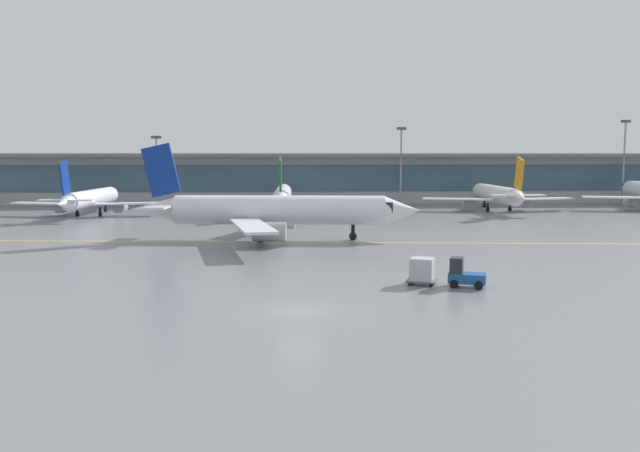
{
  "coord_description": "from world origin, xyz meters",
  "views": [
    {
      "loc": [
        -1.09,
        -38.95,
        9.37
      ],
      "look_at": [
        2.41,
        19.83,
        3.0
      ],
      "focal_mm": 37.08,
      "sensor_mm": 36.0,
      "label": 1
    }
  ],
  "objects_px": {
    "gate_airplane_1": "(91,199)",
    "gate_airplane_2": "(283,196)",
    "apron_light_mast_2": "(401,162)",
    "taxiing_regional_jet": "(276,211)",
    "baggage_tug": "(464,275)",
    "apron_light_mast_3": "(624,158)",
    "gate_airplane_3": "(497,194)",
    "apron_light_mast_1": "(157,168)",
    "cargo_dolly_lead": "(422,270)"
  },
  "relations": [
    {
      "from": "gate_airplane_1",
      "to": "gate_airplane_3",
      "type": "bearing_deg",
      "value": -82.52
    },
    {
      "from": "apron_light_mast_3",
      "to": "apron_light_mast_2",
      "type": "bearing_deg",
      "value": -179.94
    },
    {
      "from": "gate_airplane_2",
      "to": "gate_airplane_3",
      "type": "xyz_separation_m",
      "value": [
        35.94,
        1.05,
        -0.0
      ]
    },
    {
      "from": "gate_airplane_1",
      "to": "gate_airplane_3",
      "type": "height_order",
      "value": "gate_airplane_3"
    },
    {
      "from": "gate_airplane_3",
      "to": "gate_airplane_1",
      "type": "bearing_deg",
      "value": 95.78
    },
    {
      "from": "gate_airplane_2",
      "to": "gate_airplane_3",
      "type": "height_order",
      "value": "gate_airplane_2"
    },
    {
      "from": "gate_airplane_2",
      "to": "baggage_tug",
      "type": "relative_size",
      "value": 9.38
    },
    {
      "from": "gate_airplane_3",
      "to": "baggage_tug",
      "type": "relative_size",
      "value": 9.38
    },
    {
      "from": "gate_airplane_3",
      "to": "cargo_dolly_lead",
      "type": "xyz_separation_m",
      "value": [
        -26.04,
        -62.05,
        -1.68
      ]
    },
    {
      "from": "apron_light_mast_2",
      "to": "taxiing_regional_jet",
      "type": "bearing_deg",
      "value": -114.66
    },
    {
      "from": "gate_airplane_2",
      "to": "gate_airplane_3",
      "type": "relative_size",
      "value": 1.0
    },
    {
      "from": "taxiing_regional_jet",
      "to": "baggage_tug",
      "type": "height_order",
      "value": "taxiing_regional_jet"
    },
    {
      "from": "gate_airplane_2",
      "to": "apron_light_mast_2",
      "type": "distance_m",
      "value": 27.47
    },
    {
      "from": "taxiing_regional_jet",
      "to": "apron_light_mast_1",
      "type": "xyz_separation_m",
      "value": [
        -21.63,
        47.73,
        3.84
      ]
    },
    {
      "from": "gate_airplane_1",
      "to": "apron_light_mast_2",
      "type": "bearing_deg",
      "value": -66.51
    },
    {
      "from": "baggage_tug",
      "to": "apron_light_mast_3",
      "type": "relative_size",
      "value": 0.18
    },
    {
      "from": "gate_airplane_1",
      "to": "gate_airplane_3",
      "type": "distance_m",
      "value": 65.7
    },
    {
      "from": "taxiing_regional_jet",
      "to": "apron_light_mast_2",
      "type": "relative_size",
      "value": 2.23
    },
    {
      "from": "taxiing_regional_jet",
      "to": "apron_light_mast_3",
      "type": "height_order",
      "value": "apron_light_mast_3"
    },
    {
      "from": "baggage_tug",
      "to": "apron_light_mast_1",
      "type": "xyz_separation_m",
      "value": [
        -35.17,
        74.83,
        6.15
      ]
    },
    {
      "from": "gate_airplane_2",
      "to": "apron_light_mast_1",
      "type": "height_order",
      "value": "apron_light_mast_1"
    },
    {
      "from": "gate_airplane_3",
      "to": "apron_light_mast_3",
      "type": "distance_m",
      "value": 33.11
    },
    {
      "from": "gate_airplane_1",
      "to": "apron_light_mast_1",
      "type": "xyz_separation_m",
      "value": [
        7.1,
        16.78,
        4.44
      ]
    },
    {
      "from": "taxiing_regional_jet",
      "to": "apron_light_mast_2",
      "type": "xyz_separation_m",
      "value": [
        23.06,
        50.24,
        4.72
      ]
    },
    {
      "from": "apron_light_mast_2",
      "to": "apron_light_mast_1",
      "type": "bearing_deg",
      "value": -176.79
    },
    {
      "from": "gate_airplane_3",
      "to": "cargo_dolly_lead",
      "type": "distance_m",
      "value": 67.31
    },
    {
      "from": "apron_light_mast_3",
      "to": "gate_airplane_1",
      "type": "bearing_deg",
      "value": -168.47
    },
    {
      "from": "cargo_dolly_lead",
      "to": "apron_light_mast_3",
      "type": "distance_m",
      "value": 94.57
    },
    {
      "from": "apron_light_mast_3",
      "to": "gate_airplane_3",
      "type": "bearing_deg",
      "value": -154.01
    },
    {
      "from": "apron_light_mast_3",
      "to": "cargo_dolly_lead",
      "type": "bearing_deg",
      "value": -125.93
    },
    {
      "from": "apron_light_mast_2",
      "to": "gate_airplane_2",
      "type": "bearing_deg",
      "value": -145.5
    },
    {
      "from": "gate_airplane_3",
      "to": "apron_light_mast_2",
      "type": "distance_m",
      "value": 20.43
    },
    {
      "from": "gate_airplane_1",
      "to": "gate_airplane_2",
      "type": "height_order",
      "value": "gate_airplane_2"
    },
    {
      "from": "gate_airplane_3",
      "to": "apron_light_mast_1",
      "type": "bearing_deg",
      "value": 80.01
    },
    {
      "from": "gate_airplane_2",
      "to": "taxiing_regional_jet",
      "type": "distance_m",
      "value": 34.97
    },
    {
      "from": "gate_airplane_2",
      "to": "taxiing_regional_jet",
      "type": "relative_size",
      "value": 0.85
    },
    {
      "from": "cargo_dolly_lead",
      "to": "apron_light_mast_2",
      "type": "relative_size",
      "value": 0.17
    },
    {
      "from": "gate_airplane_3",
      "to": "apron_light_mast_3",
      "type": "bearing_deg",
      "value": -62.64
    },
    {
      "from": "gate_airplane_2",
      "to": "apron_light_mast_3",
      "type": "bearing_deg",
      "value": -75.19
    },
    {
      "from": "baggage_tug",
      "to": "apron_light_mast_1",
      "type": "bearing_deg",
      "value": 135.74
    },
    {
      "from": "gate_airplane_1",
      "to": "cargo_dolly_lead",
      "type": "xyz_separation_m",
      "value": [
        39.46,
        -56.99,
        -1.54
      ]
    },
    {
      "from": "gate_airplane_1",
      "to": "apron_light_mast_3",
      "type": "bearing_deg",
      "value": -75.4
    },
    {
      "from": "baggage_tug",
      "to": "apron_light_mast_2",
      "type": "height_order",
      "value": "apron_light_mast_2"
    },
    {
      "from": "gate_airplane_1",
      "to": "cargo_dolly_lead",
      "type": "relative_size",
      "value": 10.34
    },
    {
      "from": "gate_airplane_1",
      "to": "apron_light_mast_2",
      "type": "relative_size",
      "value": 1.81
    },
    {
      "from": "apron_light_mast_1",
      "to": "apron_light_mast_2",
      "type": "xyz_separation_m",
      "value": [
        44.69,
        2.51,
        0.89
      ]
    },
    {
      "from": "taxiing_regional_jet",
      "to": "apron_light_mast_1",
      "type": "height_order",
      "value": "apron_light_mast_1"
    },
    {
      "from": "baggage_tug",
      "to": "apron_light_mast_3",
      "type": "bearing_deg",
      "value": 76.4
    },
    {
      "from": "gate_airplane_1",
      "to": "gate_airplane_2",
      "type": "bearing_deg",
      "value": -79.21
    },
    {
      "from": "taxiing_regional_jet",
      "to": "apron_light_mast_3",
      "type": "relative_size",
      "value": 2.02
    }
  ]
}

